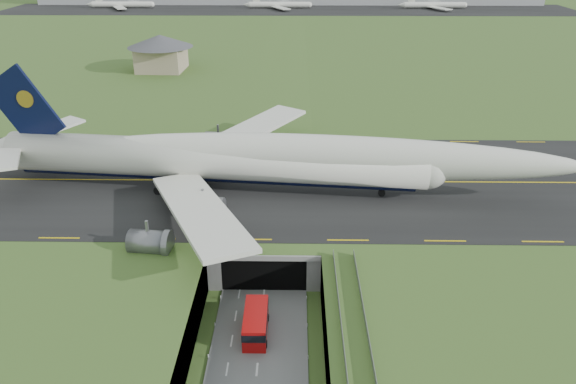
{
  "coord_description": "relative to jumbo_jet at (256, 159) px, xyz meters",
  "views": [
    {
      "loc": [
        4.4,
        -58.48,
        46.84
      ],
      "look_at": [
        3.2,
        20.0,
        10.06
      ],
      "focal_mm": 35.0,
      "sensor_mm": 36.0,
      "label": 1
    }
  ],
  "objects": [
    {
      "name": "ground",
      "position": [
        2.32,
        -29.17,
        -11.8
      ],
      "size": [
        900.0,
        900.0,
        0.0
      ],
      "primitive_type": "plane",
      "color": "#446327",
      "rests_on": "ground"
    },
    {
      "name": "airfield_deck",
      "position": [
        2.32,
        -29.17,
        -8.8
      ],
      "size": [
        800.0,
        800.0,
        6.0
      ],
      "primitive_type": "cube",
      "color": "gray",
      "rests_on": "ground"
    },
    {
      "name": "trench_road",
      "position": [
        2.32,
        -36.67,
        -11.7
      ],
      "size": [
        12.0,
        75.0,
        0.2
      ],
      "primitive_type": "cube",
      "color": "slate",
      "rests_on": "ground"
    },
    {
      "name": "taxiway",
      "position": [
        2.32,
        3.83,
        -5.71
      ],
      "size": [
        800.0,
        44.0,
        0.18
      ],
      "primitive_type": "cube",
      "color": "black",
      "rests_on": "airfield_deck"
    },
    {
      "name": "tunnel_portal",
      "position": [
        2.32,
        -12.45,
        -8.46
      ],
      "size": [
        17.0,
        22.3,
        6.0
      ],
      "color": "gray",
      "rests_on": "ground"
    },
    {
      "name": "jumbo_jet",
      "position": [
        0.0,
        0.0,
        0.0
      ],
      "size": [
        103.42,
        64.6,
        21.48
      ],
      "rotation": [
        0.0,
        0.0,
        -0.11
      ],
      "color": "white",
      "rests_on": "ground"
    },
    {
      "name": "shuttle_tram",
      "position": [
        1.76,
        -30.55,
        -10.04
      ],
      "size": [
        3.1,
        7.89,
        3.2
      ],
      "rotation": [
        0.0,
        0.0,
        0.01
      ],
      "color": "#BA0C0C",
      "rests_on": "ground"
    },
    {
      "name": "service_building",
      "position": [
        -36.17,
        90.74,
        0.79
      ],
      "size": [
        21.32,
        21.32,
        11.13
      ],
      "rotation": [
        0.0,
        0.0,
        -0.05
      ],
      "color": "tan",
      "rests_on": "ground"
    }
  ]
}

